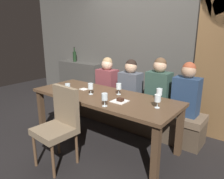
{
  "coord_description": "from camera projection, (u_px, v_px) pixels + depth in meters",
  "views": [
    {
      "loc": [
        1.88,
        -2.22,
        1.64
      ],
      "look_at": [
        0.14,
        0.03,
        0.84
      ],
      "focal_mm": 34.05,
      "sensor_mm": 36.0,
      "label": 1
    }
  ],
  "objects": [
    {
      "name": "back_wall_tiled",
      "position": [
        146.0,
        38.0,
        3.77
      ],
      "size": [
        6.0,
        0.12,
        3.0
      ],
      "primitive_type": "cube",
      "color": "#4C4944",
      "rests_on": "ground"
    },
    {
      "name": "dining_table",
      "position": [
        103.0,
        101.0,
        3.07
      ],
      "size": [
        2.2,
        0.84,
        0.74
      ],
      "color": "#493422",
      "rests_on": "ground"
    },
    {
      "name": "wine_glass_near_right",
      "position": [
        159.0,
        92.0,
        2.77
      ],
      "size": [
        0.08,
        0.08,
        0.16
      ],
      "color": "silver",
      "rests_on": "dining_table"
    },
    {
      "name": "wine_glass_end_right",
      "position": [
        158.0,
        99.0,
        2.51
      ],
      "size": [
        0.08,
        0.08,
        0.16
      ],
      "color": "silver",
      "rests_on": "dining_table"
    },
    {
      "name": "diner_redhead",
      "position": [
        107.0,
        79.0,
        3.84
      ],
      "size": [
        0.36,
        0.24,
        0.73
      ],
      "color": "brown",
      "rests_on": "banquette_bench"
    },
    {
      "name": "wine_glass_end_left",
      "position": [
        119.0,
        87.0,
        3.04
      ],
      "size": [
        0.08,
        0.08,
        0.16
      ],
      "color": "silver",
      "rests_on": "dining_table"
    },
    {
      "name": "wine_glass_center_back",
      "position": [
        91.0,
        87.0,
        3.05
      ],
      "size": [
        0.08,
        0.08,
        0.16
      ],
      "color": "silver",
      "rests_on": "dining_table"
    },
    {
      "name": "diner_bearded",
      "position": [
        130.0,
        82.0,
        3.54
      ],
      "size": [
        0.36,
        0.24,
        0.73
      ],
      "color": "#4C515B",
      "rests_on": "banquette_bench"
    },
    {
      "name": "wine_glass_far_left",
      "position": [
        105.0,
        97.0,
        2.57
      ],
      "size": [
        0.08,
        0.08,
        0.16
      ],
      "color": "silver",
      "rests_on": "dining_table"
    },
    {
      "name": "ground",
      "position": [
        103.0,
        141.0,
        3.25
      ],
      "size": [
        9.0,
        9.0,
        0.0
      ],
      "primitive_type": "plane",
      "color": "black"
    },
    {
      "name": "diner_near_end",
      "position": [
        187.0,
        90.0,
        3.01
      ],
      "size": [
        0.36,
        0.24,
        0.77
      ],
      "color": "navy",
      "rests_on": "banquette_bench"
    },
    {
      "name": "banquette_bench",
      "position": [
        129.0,
        113.0,
        3.72
      ],
      "size": [
        2.5,
        0.44,
        0.45
      ],
      "color": "#4A3C2E",
      "rests_on": "ground"
    },
    {
      "name": "back_counter",
      "position": [
        80.0,
        83.0,
        4.82
      ],
      "size": [
        1.1,
        0.28,
        0.95
      ],
      "primitive_type": "cube",
      "color": "#413E3A",
      "rests_on": "ground"
    },
    {
      "name": "chair_near_side",
      "position": [
        59.0,
        121.0,
        2.6
      ],
      "size": [
        0.46,
        0.46,
        0.98
      ],
      "color": "brown",
      "rests_on": "ground"
    },
    {
      "name": "folded_napkin",
      "position": [
        84.0,
        89.0,
        3.33
      ],
      "size": [
        0.12,
        0.11,
        0.01
      ],
      "primitive_type": "cube",
      "rotation": [
        0.0,
        0.0,
        -0.09
      ],
      "color": "silver",
      "rests_on": "dining_table"
    },
    {
      "name": "wine_glass_center_front",
      "position": [
        68.0,
        87.0,
        3.03
      ],
      "size": [
        0.08,
        0.08,
        0.16
      ],
      "color": "silver",
      "rests_on": "dining_table"
    },
    {
      "name": "diner_far_end",
      "position": [
        159.0,
        85.0,
        3.27
      ],
      "size": [
        0.36,
        0.24,
        0.79
      ],
      "color": "#2D473D",
      "rests_on": "banquette_bench"
    },
    {
      "name": "dessert_plate",
      "position": [
        120.0,
        101.0,
        2.76
      ],
      "size": [
        0.19,
        0.19,
        0.05
      ],
      "color": "white",
      "rests_on": "dining_table"
    },
    {
      "name": "wine_bottle_dark_red",
      "position": [
        75.0,
        56.0,
        4.77
      ],
      "size": [
        0.08,
        0.08,
        0.33
      ],
      "color": "black",
      "rests_on": "back_counter"
    }
  ]
}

